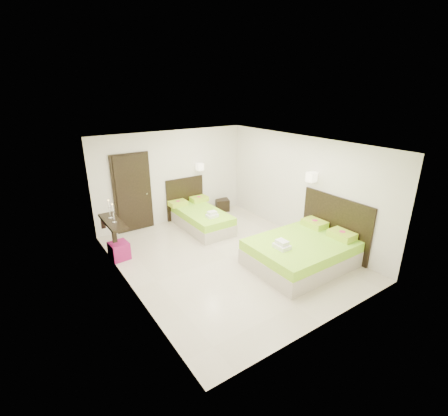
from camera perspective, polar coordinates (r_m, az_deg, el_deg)
floor at (r=7.58m, az=0.65°, el=-8.63°), size 5.50×5.50×0.00m
bed_single at (r=9.04m, az=-4.21°, el=-1.58°), size 1.18×1.97×1.63m
bed_double at (r=7.40m, az=13.86°, el=-7.19°), size 2.20×1.87×1.82m
nightstand at (r=10.30m, az=-0.32°, el=0.56°), size 0.51×0.49×0.37m
ottoman at (r=7.80m, az=-17.94°, el=-7.15°), size 0.43×0.43×0.40m
door at (r=8.93m, az=-15.74°, el=2.51°), size 1.02×0.15×2.14m
console_shelf at (r=7.79m, az=-19.04°, el=-2.34°), size 0.35×1.20×0.78m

